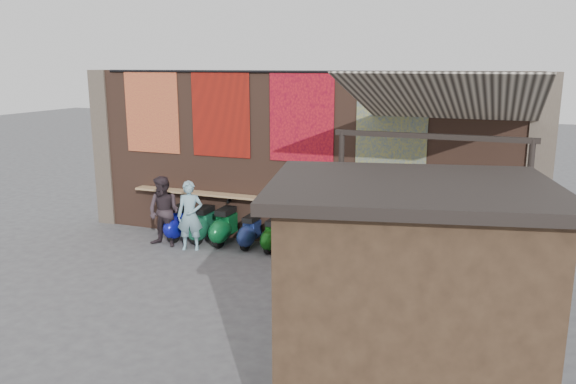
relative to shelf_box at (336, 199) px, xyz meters
The scene contains 35 objects.
ground 2.88m from the shelf_box, 117.22° to the right, with size 70.00×70.00×0.00m, color #474749.
brick_wall 1.45m from the shelf_box, 161.32° to the left, with size 10.00×0.40×4.00m, color brown.
pier_left 6.44m from the shelf_box, behind, with size 0.50×0.50×4.00m, color #4C4238.
pier_right 4.10m from the shelf_box, ahead, with size 0.50×0.50×4.00m, color #4C4238.
eating_counter 1.19m from the shelf_box, behind, with size 8.00×0.32×0.05m, color #9E7A51.
shelf_box is the anchor object (origin of this frame).
tapestry_redgold 5.09m from the shelf_box, behind, with size 1.50×0.02×2.00m, color maroon.
tapestry_sun 3.37m from the shelf_box, behind, with size 1.50×0.02×2.00m, color red.
tapestry_orange 1.96m from the shelf_box, 168.48° to the left, with size 1.50×0.02×2.00m, color red.
tapestry_multi 2.08m from the shelf_box, ahead, with size 1.50×0.02×2.00m, color navy.
hang_rail 2.97m from the shelf_box, behind, with size 0.06×0.06×9.50m, color black.
scooter_stool_0 3.90m from the shelf_box, behind, with size 0.39×0.88×0.83m, color #0C118D, non-canonical shape.
scooter_stool_1 3.32m from the shelf_box, behind, with size 0.39×0.86×0.82m, color #1B6D4A, non-canonical shape.
scooter_stool_2 2.76m from the shelf_box, behind, with size 0.40×0.89×0.85m, color #0B5226, non-canonical shape.
scooter_stool_3 2.16m from the shelf_box, behind, with size 0.35×0.77×0.74m, color navy, non-canonical shape.
scooter_stool_4 1.68m from the shelf_box, 167.25° to the right, with size 0.34×0.75×0.72m, color #0F4B0F, non-canonical shape.
scooter_stool_5 1.25m from the shelf_box, 159.31° to the right, with size 0.32×0.72×0.69m, color #A61D0C, non-canonical shape.
scooter_stool_6 0.98m from the shelf_box, 130.64° to the right, with size 0.34×0.75×0.72m, color black, non-canonical shape.
scooter_stool_7 0.96m from the shelf_box, 36.71° to the right, with size 0.40×0.89×0.85m, color maroon, non-canonical shape.
scooter_stool_8 1.37m from the shelf_box, 17.20° to the right, with size 0.36×0.80×0.76m, color black, non-canonical shape.
scooter_stool_9 1.85m from the shelf_box, 10.56° to the right, with size 0.33×0.74×0.70m, color #8E490C, non-canonical shape.
diner_left 3.32m from the shelf_box, 164.09° to the right, with size 0.58×0.38×1.59m, color #7AA3B1.
diner_right 3.97m from the shelf_box, 166.83° to the right, with size 0.80×0.62×1.65m, color #31262B.
shopper_navy 3.53m from the shelf_box, 45.20° to the right, with size 0.88×0.37×1.50m, color black.
shopper_grey 4.09m from the shelf_box, 38.98° to the right, with size 1.03×0.59×1.60m, color slate.
shopper_tan 1.38m from the shelf_box, 74.98° to the right, with size 0.78×0.50×1.59m, color #897357.
market_stall 6.31m from the shelf_box, 66.73° to the right, with size 2.61×1.96×2.83m, color black.
stall_roof 6.51m from the shelf_box, 66.73° to the right, with size 2.93×2.25×0.12m, color black.
stall_sign 5.37m from the shelf_box, 64.78° to the right, with size 1.20×0.04×0.50m, color gold.
stall_shelf 5.32m from the shelf_box, 64.78° to the right, with size 2.17×0.10×0.06m, color #473321.
awning_canvas 3.55m from the shelf_box, 31.14° to the right, with size 3.20×3.40×0.03m, color beige.
awning_ledger 3.56m from the shelf_box, ahead, with size 3.30×0.08×0.12m, color #33261C.
awning_header 4.13m from the shelf_box, 51.38° to the right, with size 3.00×0.08×0.08m, color black.
awning_post_left 3.06m from the shelf_box, 72.45° to the right, with size 0.09×0.09×3.10m, color black.
awning_post_right 4.72m from the shelf_box, 37.96° to the right, with size 0.09×0.09×3.10m, color black.
Camera 1 is at (4.51, -9.21, 4.13)m, focal length 35.00 mm.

